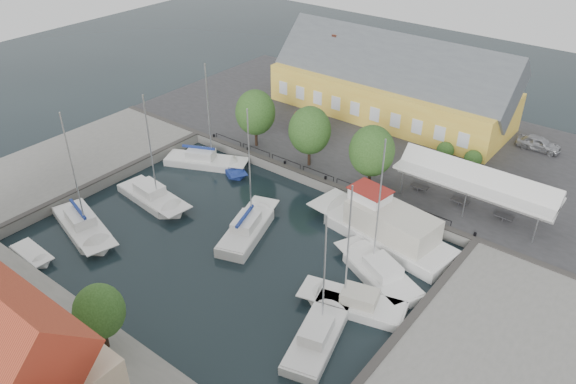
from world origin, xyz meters
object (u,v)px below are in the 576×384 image
object	(u,v)px
car_red	(300,122)
launch_nw	(233,170)
center_sailboat	(248,230)
car_silver	(539,143)
east_boat_b	(355,305)
west_boat_c	(153,198)
west_boat_a	(204,162)
warehouse	(387,85)
tent_canopy	(475,182)
east_boat_a	(379,274)
west_boat_d	(84,228)
trawler	(385,229)
launch_sw	(32,256)
east_boat_c	(318,338)

from	to	relation	value
car_red	launch_nw	distance (m)	10.91
center_sailboat	car_silver	bearing A→B (deg)	62.58
east_boat_b	west_boat_c	xyz separation A→B (m)	(-22.69, 0.52, -0.00)
car_silver	west_boat_a	world-z (taller)	west_boat_a
warehouse	tent_canopy	bearing A→B (deg)	-39.86
east_boat_b	west_boat_a	world-z (taller)	west_boat_a
car_silver	launch_nw	bearing A→B (deg)	131.11
east_boat_a	launch_nw	size ratio (longest dim) A/B	2.56
warehouse	west_boat_d	world-z (taller)	west_boat_d
car_red	trawler	world-z (taller)	trawler
west_boat_a	launch_sw	bearing A→B (deg)	-89.97
car_silver	east_boat_a	world-z (taller)	east_boat_a
launch_sw	launch_nw	distance (m)	20.79
west_boat_d	launch_nw	distance (m)	16.04
east_boat_b	launch_nw	world-z (taller)	east_boat_b
center_sailboat	west_boat_d	world-z (taller)	west_boat_d
center_sailboat	car_red	bearing A→B (deg)	113.84
car_red	west_boat_c	world-z (taller)	west_boat_c
car_red	launch_nw	bearing A→B (deg)	-117.85
east_boat_b	west_boat_c	world-z (taller)	west_boat_c
center_sailboat	launch_nw	size ratio (longest dim) A/B	2.51
tent_canopy	trawler	size ratio (longest dim) A/B	1.00
west_boat_d	car_red	bearing A→B (deg)	82.31
east_boat_c	west_boat_d	distance (m)	23.51
tent_canopy	center_sailboat	xyz separation A→B (m)	(-14.01, -14.09, -3.32)
launch_sw	tent_canopy	bearing A→B (deg)	46.69
car_red	west_boat_d	bearing A→B (deg)	-122.71
warehouse	west_boat_c	size ratio (longest dim) A/B	2.48
trawler	east_boat_a	bearing A→B (deg)	-64.47
tent_canopy	launch_nw	world-z (taller)	tent_canopy
launch_nw	east_boat_a	bearing A→B (deg)	-14.66
west_boat_a	west_boat_c	bearing A→B (deg)	-81.33
east_boat_c	west_boat_d	world-z (taller)	west_boat_d
tent_canopy	west_boat_d	size ratio (longest dim) A/B	1.16
center_sailboat	west_boat_c	distance (m)	10.66
west_boat_d	center_sailboat	bearing A→B (deg)	36.17
launch_nw	trawler	bearing A→B (deg)	-2.51
west_boat_d	launch_nw	world-z (taller)	west_boat_d
east_boat_b	tent_canopy	bearing A→B (deg)	83.45
east_boat_b	launch_nw	size ratio (longest dim) A/B	2.29
east_boat_b	west_boat_a	distance (m)	25.39
west_boat_d	launch_nw	xyz separation A→B (m)	(3.05, 15.75, -0.18)
warehouse	launch_nw	distance (m)	21.91
car_red	west_boat_c	distance (m)	19.88
tent_canopy	west_boat_c	bearing A→B (deg)	-147.44
east_boat_c	tent_canopy	bearing A→B (deg)	83.96
car_silver	launch_sw	world-z (taller)	car_silver
west_boat_a	west_boat_d	bearing A→B (deg)	-89.22
east_boat_b	east_boat_c	distance (m)	4.22
west_boat_d	launch_sw	world-z (taller)	west_boat_d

